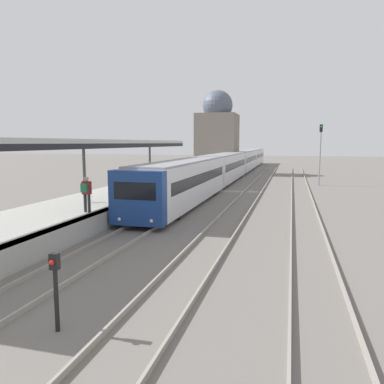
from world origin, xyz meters
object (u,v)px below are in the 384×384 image
object	(u,v)px
train_near	(234,163)
signal_post_near	(55,283)
signal_mast_far	(320,148)
person_on_platform	(86,191)

from	to	relation	value
train_near	signal_post_near	size ratio (longest dim) A/B	34.86
signal_mast_far	person_on_platform	bearing A→B (deg)	-117.19
signal_post_near	signal_mast_far	bearing A→B (deg)	76.62
train_near	signal_post_near	xyz separation A→B (m)	(2.06, -39.86, -0.55)
person_on_platform	train_near	distance (m)	31.38
person_on_platform	signal_post_near	xyz separation A→B (m)	(4.28, -8.55, -0.79)
person_on_platform	train_near	bearing A→B (deg)	85.95
signal_post_near	person_on_platform	bearing A→B (deg)	116.57
signal_post_near	signal_mast_far	size ratio (longest dim) A/B	0.30
person_on_platform	train_near	world-z (taller)	train_near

